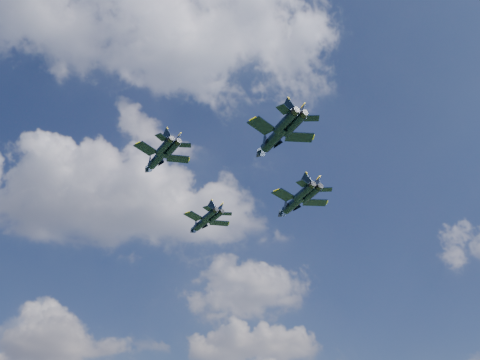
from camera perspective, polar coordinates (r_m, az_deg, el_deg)
name	(u,v)px	position (r m, az deg, el deg)	size (l,w,h in m)	color
jet_lead	(202,223)	(116.96, -4.10, -4.62)	(10.17, 13.94, 3.33)	black
jet_left	(157,159)	(97.60, -8.85, 2.21)	(10.00, 13.71, 3.27)	black
jet_right	(293,204)	(113.08, 5.67, -2.55)	(12.37, 16.94, 4.00)	black
jet_slot	(273,139)	(94.93, 3.57, 4.38)	(12.24, 16.82, 3.97)	black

